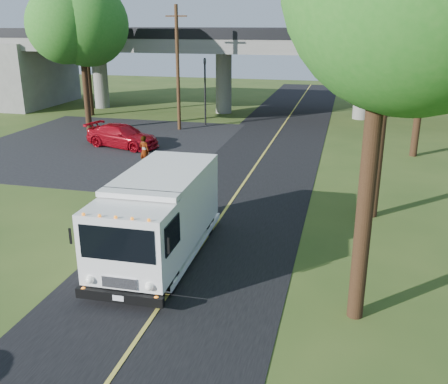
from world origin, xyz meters
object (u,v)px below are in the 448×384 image
(step_van, at_px, (159,214))
(tree_right_far, at_px, (435,13))
(tree_left_lot, at_px, (81,20))
(pedestrian, at_px, (144,151))
(traffic_signal, at_px, (205,85))
(tree_left_far, at_px, (85,26))
(utility_pole, at_px, (178,68))
(red_sedan, at_px, (122,136))

(step_van, bearing_deg, tree_right_far, 57.23)
(tree_left_lot, height_order, pedestrian, tree_left_lot)
(traffic_signal, distance_m, tree_left_lot, 10.01)
(traffic_signal, relative_size, tree_left_far, 0.53)
(pedestrian, bearing_deg, tree_right_far, -142.89)
(utility_pole, bearing_deg, red_sedan, -106.59)
(utility_pole, distance_m, step_van, 22.01)
(utility_pole, height_order, tree_left_lot, tree_left_lot)
(tree_left_lot, distance_m, tree_left_far, 6.72)
(utility_pole, bearing_deg, tree_right_far, -14.00)
(utility_pole, distance_m, tree_right_far, 17.61)
(tree_left_lot, bearing_deg, step_van, -55.83)
(tree_right_far, height_order, red_sedan, tree_right_far)
(tree_left_lot, distance_m, step_van, 23.44)
(tree_right_far, bearing_deg, tree_left_far, 162.90)
(tree_right_far, xyz_separation_m, tree_left_far, (-26.00, 8.00, -0.85))
(tree_right_far, relative_size, pedestrian, 6.24)
(step_van, bearing_deg, red_sedan, 118.19)
(utility_pole, height_order, tree_right_far, tree_right_far)
(traffic_signal, distance_m, tree_left_far, 11.75)
(traffic_signal, distance_m, step_van, 23.42)
(tree_left_far, distance_m, pedestrian, 18.71)
(tree_left_far, distance_m, step_van, 29.82)
(tree_left_far, height_order, step_van, tree_left_far)
(tree_right_far, relative_size, step_van, 1.54)
(traffic_signal, height_order, red_sedan, traffic_signal)
(tree_right_far, relative_size, tree_left_far, 1.11)
(utility_pole, xyz_separation_m, pedestrian, (1.35, -10.08, -3.71))
(tree_left_far, bearing_deg, red_sedan, -53.26)
(tree_left_far, height_order, pedestrian, tree_left_far)
(tree_left_far, bearing_deg, tree_right_far, -17.10)
(traffic_signal, bearing_deg, tree_right_far, -22.07)
(tree_right_far, bearing_deg, traffic_signal, 157.93)
(step_van, bearing_deg, pedestrian, 114.04)
(tree_right_far, relative_size, tree_left_lot, 1.05)
(tree_left_lot, relative_size, red_sedan, 2.07)
(tree_right_far, distance_m, tree_left_lot, 23.09)
(tree_left_far, bearing_deg, step_van, -57.57)
(step_van, xyz_separation_m, pedestrian, (-5.04, 10.77, -0.74))
(traffic_signal, distance_m, pedestrian, 12.30)
(utility_pole, bearing_deg, tree_left_lot, -161.03)
(utility_pole, bearing_deg, pedestrian, -82.39)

